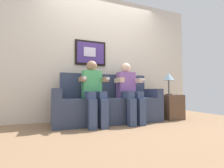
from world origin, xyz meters
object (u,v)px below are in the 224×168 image
table_lamp (169,78)px  person_on_right (129,89)px  person_on_left (93,89)px  spare_remote_on_table (177,94)px  side_table_right (171,107)px  couch (108,105)px

table_lamp → person_on_right: bearing=-176.7°
person_on_right → person_on_left: bearing=-180.0°
person_on_left → table_lamp: (1.63, 0.06, 0.25)m
table_lamp → spare_remote_on_table: bearing=-33.8°
person_on_left → side_table_right: person_on_left is taller
couch → person_on_left: size_ratio=1.78×
spare_remote_on_table → person_on_left: bearing=179.0°
person_on_left → person_on_right: size_ratio=1.00×
person_on_right → spare_remote_on_table: bearing=-1.6°
side_table_right → spare_remote_on_table: (0.09, -0.09, 0.26)m
couch → spare_remote_on_table: bearing=-7.9°
table_lamp → spare_remote_on_table: 0.38m
couch → table_lamp: (1.30, -0.11, 0.55)m
person_on_right → couch: bearing=153.4°
person_on_right → table_lamp: (0.96, 0.06, 0.25)m
couch → side_table_right: size_ratio=3.96×
person_on_left → side_table_right: bearing=2.1°
side_table_right → table_lamp: bearing=-173.7°
couch → side_table_right: (1.34, -0.11, -0.06)m
couch → person_on_right: size_ratio=1.78×
person_on_left → side_table_right: size_ratio=2.22×
couch → person_on_right: person_on_right is taller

